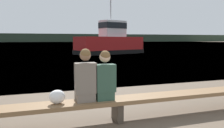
% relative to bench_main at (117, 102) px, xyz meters
% --- Properties ---
extents(water_surface, '(240.00, 240.00, 0.00)m').
position_rel_bench_main_xyz_m(water_surface, '(0.83, 122.90, -0.38)').
color(water_surface, '#5684A3').
rests_on(water_surface, ground).
extents(far_shoreline, '(600.00, 12.00, 5.75)m').
position_rel_bench_main_xyz_m(far_shoreline, '(0.83, 160.78, 2.49)').
color(far_shoreline, '#2D3D2D').
rests_on(far_shoreline, ground).
extents(bench_main, '(7.22, 0.49, 0.46)m').
position_rel_bench_main_xyz_m(bench_main, '(0.00, 0.00, 0.00)').
color(bench_main, brown).
rests_on(bench_main, ground).
extents(person_left, '(0.40, 0.42, 1.02)m').
position_rel_bench_main_xyz_m(person_left, '(-0.65, 0.01, 0.52)').
color(person_left, '#70665B').
rests_on(person_left, bench_main).
extents(person_right, '(0.40, 0.43, 0.97)m').
position_rel_bench_main_xyz_m(person_right, '(-0.26, 0.01, 0.50)').
color(person_right, '#2D4C3D').
rests_on(person_right, bench_main).
extents(shopping_bag, '(0.30, 0.21, 0.26)m').
position_rel_bench_main_xyz_m(shopping_bag, '(-1.18, 0.00, 0.21)').
color(shopping_bag, white).
rests_on(shopping_bag, bench_main).
extents(tugboat_red, '(8.67, 5.44, 6.11)m').
position_rel_bench_main_xyz_m(tugboat_red, '(6.24, 20.18, 0.83)').
color(tugboat_red, '#A81919').
rests_on(tugboat_red, water_surface).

